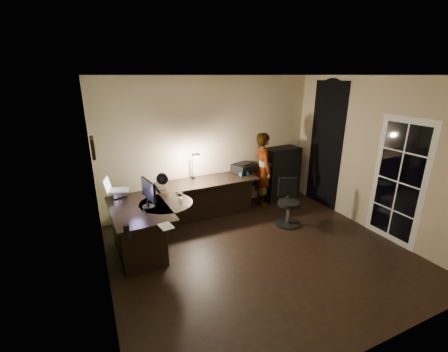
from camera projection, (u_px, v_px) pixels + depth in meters
name	position (u px, v px, depth m)	size (l,w,h in m)	color
floor	(260.00, 253.00, 4.79)	(4.50, 4.00, 0.01)	black
ceiling	(268.00, 75.00, 3.92)	(4.50, 4.00, 0.01)	silver
wall_back	(211.00, 145.00, 6.08)	(4.50, 0.01, 2.70)	#C8B391
wall_front	(385.00, 237.00, 2.63)	(4.50, 0.01, 2.70)	#C8B391
wall_left	(97.00, 198.00, 3.46)	(0.01, 4.00, 2.70)	#C8B391
wall_right	(373.00, 156.00, 5.25)	(0.01, 4.00, 2.70)	#C8B391
green_wall_overlay	(98.00, 198.00, 3.46)	(0.00, 4.00, 2.70)	#455D29
arched_doorway	(326.00, 146.00, 6.25)	(0.01, 0.90, 2.60)	black
french_door	(398.00, 182.00, 4.86)	(0.02, 0.92, 2.10)	white
framed_picture	(93.00, 148.00, 3.70)	(0.04, 0.30, 0.25)	black
desk_left	(141.00, 230.00, 4.68)	(0.84, 1.36, 0.79)	black
desk_right	(208.00, 198.00, 5.98)	(1.98, 0.69, 0.74)	black
cabinet	(281.00, 173.00, 6.77)	(0.79, 0.39, 1.18)	black
laptop_stand	(119.00, 193.00, 4.94)	(0.23, 0.19, 0.09)	silver
laptop	(118.00, 184.00, 4.88)	(0.35, 0.33, 0.24)	silver
monitor	(148.00, 198.00, 4.48)	(0.09, 0.47, 0.31)	black
mouse	(180.00, 198.00, 4.80)	(0.06, 0.08, 0.03)	silver
phone	(180.00, 193.00, 5.06)	(0.07, 0.14, 0.01)	black
pen	(145.00, 211.00, 4.37)	(0.01, 0.15, 0.01)	black
speaker	(127.00, 232.00, 3.61)	(0.07, 0.07, 0.19)	black
notepad	(166.00, 226.00, 3.94)	(0.16, 0.22, 0.01)	silver
desk_fan	(162.00, 182.00, 5.33)	(0.21, 0.11, 0.32)	black
headphones	(244.00, 174.00, 6.12)	(0.19, 0.08, 0.09)	#226599
printer	(244.00, 168.00, 6.33)	(0.46, 0.36, 0.21)	black
desk_lamp	(193.00, 165.00, 5.84)	(0.15, 0.27, 0.60)	black
office_chair	(289.00, 203.00, 5.58)	(0.48, 0.48, 0.87)	black
person	(263.00, 170.00, 6.36)	(0.57, 0.38, 1.58)	#D8A88C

